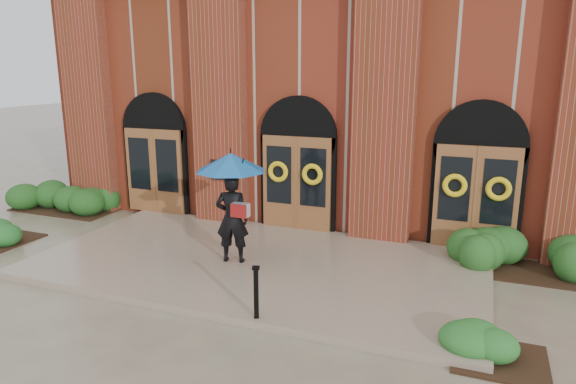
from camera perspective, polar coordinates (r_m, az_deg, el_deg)
The scene contains 9 objects.
ground at distance 11.69m, azimuth -3.73°, elevation -8.50°, with size 90.00×90.00×0.00m, color gray.
landing at distance 11.79m, azimuth -3.43°, elevation -7.91°, with size 10.00×5.30×0.15m, color gray.
church_building at distance 19.16m, azimuth 7.38°, elevation 10.92°, with size 16.20×12.53×7.00m.
man_with_umbrella at distance 11.25m, azimuth -6.31°, elevation 0.61°, with size 1.89×1.89×2.47m.
metal_post at distance 9.04m, azimuth -3.56°, elevation -10.95°, with size 0.16×0.16×0.95m.
hedge_wall_left at distance 17.61m, azimuth -23.72°, elevation -0.67°, with size 2.99×1.19×0.77m, color #1C4818.
hedge_wall_right at distance 12.45m, azimuth 22.86°, elevation -6.22°, with size 3.12×1.25×0.80m, color #204E1B.
hedge_front_left at distance 15.35m, azimuth -29.36°, elevation -3.76°, with size 1.51×1.29×0.53m, color #1E5720.
hedge_front_right at distance 8.87m, azimuth 22.60°, elevation -15.66°, with size 1.27×1.09×0.45m, color #235E22.
Camera 1 is at (4.59, -9.79, 4.44)m, focal length 32.00 mm.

